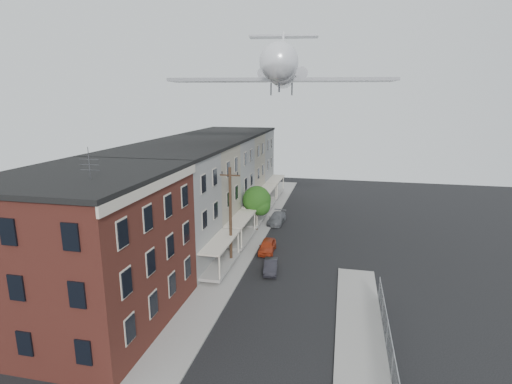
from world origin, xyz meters
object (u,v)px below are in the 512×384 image
utility_pole (230,216)px  car_mid (271,266)px  car_far (277,218)px  airplane (282,71)px  car_near (267,246)px  street_tree (258,202)px

utility_pole → car_mid: bearing=-11.6°
car_far → airplane: size_ratio=0.17×
car_far → car_near: bearing=-82.8°
street_tree → airplane: (2.63, -0.74, 14.01)m
car_near → car_far: bearing=92.0°
airplane → car_near: bearing=-93.4°
car_far → utility_pole: bearing=-95.3°
car_near → car_far: size_ratio=0.84×
car_near → car_mid: (1.17, -4.50, -0.08)m
street_tree → car_mid: 11.62m
car_mid → car_far: (-1.80, 13.90, 0.09)m
street_tree → car_mid: bearing=-72.0°
street_tree → airplane: bearing=-15.7°
car_far → airplane: bearing=-73.0°
street_tree → car_mid: (3.47, -10.70, -2.91)m
car_near → car_mid: bearing=-77.2°
utility_pole → car_far: bearing=81.3°
car_mid → airplane: 19.66m
utility_pole → car_near: bearing=54.7°
street_tree → car_near: 7.20m
street_tree → car_near: street_tree is taller
utility_pole → street_tree: 10.00m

